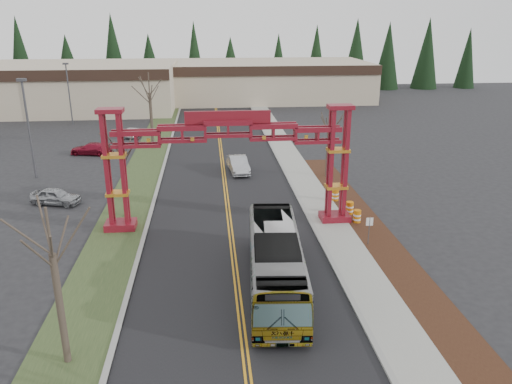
{
  "coord_description": "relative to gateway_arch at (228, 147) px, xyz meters",
  "views": [
    {
      "loc": [
        -1.35,
        -16.55,
        14.64
      ],
      "look_at": [
        1.72,
        15.3,
        3.51
      ],
      "focal_mm": 35.0,
      "sensor_mm": 36.0,
      "label": 1
    }
  ],
  "objects": [
    {
      "name": "lane_line_left",
      "position": [
        -0.12,
        7.0,
        -5.96
      ],
      "size": [
        0.12,
        100.0,
        0.01
      ],
      "primitive_type": "cube",
      "color": "orange",
      "rests_on": "road"
    },
    {
      "name": "light_pole_near",
      "position": [
        -18.22,
        13.57,
        -0.49
      ],
      "size": [
        0.82,
        0.41,
        9.5
      ],
      "color": "#3F3F44",
      "rests_on": "ground"
    },
    {
      "name": "bare_tree_right_far",
      "position": [
        10.0,
        11.2,
        -1.19
      ],
      "size": [
        3.0,
        3.0,
        6.8
      ],
      "color": "#382D26",
      "rests_on": "ground"
    },
    {
      "name": "conifer_treeline",
      "position": [
        0.25,
        74.0,
        0.5
      ],
      "size": [
        116.1,
        5.6,
        13.0
      ],
      "color": "black",
      "rests_on": "ground"
    },
    {
      "name": "transit_bus",
      "position": [
        2.16,
        -9.49,
        -4.31
      ],
      "size": [
        3.73,
        12.18,
        3.34
      ],
      "primitive_type": "imported",
      "rotation": [
        0.0,
        0.0,
        -0.08
      ],
      "color": "#A7AAAF",
      "rests_on": "ground"
    },
    {
      "name": "parked_car_mid_a",
      "position": [
        -14.76,
        22.1,
        -5.31
      ],
      "size": [
        4.95,
        2.86,
        1.35
      ],
      "primitive_type": "imported",
      "rotation": [
        0.0,
        0.0,
        4.49
      ],
      "color": "maroon",
      "rests_on": "ground"
    },
    {
      "name": "barrel_north",
      "position": [
        9.11,
        4.24,
        -5.43
      ],
      "size": [
        0.59,
        0.59,
        1.1
      ],
      "color": "#CB6E0B",
      "rests_on": "ground"
    },
    {
      "name": "parked_car_far_a",
      "position": [
        -11.07,
        30.77,
        -5.37
      ],
      "size": [
        2.51,
        3.95,
        1.23
      ],
      "primitive_type": "imported",
      "rotation": [
        0.0,
        0.0,
        2.79
      ],
      "color": "#AFB2B7",
      "rests_on": "ground"
    },
    {
      "name": "bare_tree_median_near",
      "position": [
        -8.0,
        -15.1,
        -0.64
      ],
      "size": [
        3.19,
        3.19,
        7.48
      ],
      "color": "#382D26",
      "rests_on": "ground"
    },
    {
      "name": "landscape_strip",
      "position": [
        10.2,
        -8.0,
        -5.92
      ],
      "size": [
        2.6,
        50.0,
        0.12
      ],
      "primitive_type": "cube",
      "color": "black",
      "rests_on": "ground"
    },
    {
      "name": "curb_left",
      "position": [
        -6.15,
        7.0,
        -5.91
      ],
      "size": [
        0.3,
        110.0,
        0.15
      ],
      "primitive_type": "cube",
      "color": "gray",
      "rests_on": "ground"
    },
    {
      "name": "light_pole_far",
      "position": [
        -21.14,
        39.84,
        -0.9
      ],
      "size": [
        0.76,
        0.38,
        8.78
      ],
      "color": "#3F3F44",
      "rests_on": "ground"
    },
    {
      "name": "retail_building_west",
      "position": [
        -30.0,
        53.96,
        -2.22
      ],
      "size": [
        46.0,
        22.3,
        7.5
      ],
      "color": "#BCAC8F",
      "rests_on": "ground"
    },
    {
      "name": "street_sign",
      "position": [
        9.21,
        -4.51,
        -4.51
      ],
      "size": [
        0.47,
        0.06,
        2.05
      ],
      "color": "#3F3F44",
      "rests_on": "ground"
    },
    {
      "name": "sidewalk_right",
      "position": [
        7.6,
        7.0,
        -5.91
      ],
      "size": [
        2.6,
        110.0,
        0.14
      ],
      "primitive_type": "cube",
      "color": "gray",
      "rests_on": "ground"
    },
    {
      "name": "barrel_mid",
      "position": [
        9.47,
        1.1,
        -5.43
      ],
      "size": [
        0.6,
        0.6,
        1.11
      ],
      "color": "#CB6E0B",
      "rests_on": "ground"
    },
    {
      "name": "silver_sedan",
      "position": [
        1.5,
        13.57,
        -5.18
      ],
      "size": [
        2.19,
        5.03,
        1.61
      ],
      "primitive_type": "imported",
      "rotation": [
        0.0,
        0.0,
        0.1
      ],
      "color": "#A5A8AD",
      "rests_on": "ground"
    },
    {
      "name": "curb_right",
      "position": [
        6.15,
        7.0,
        -5.91
      ],
      "size": [
        0.3,
        110.0,
        0.15
      ],
      "primitive_type": "cube",
      "color": "gray",
      "rests_on": "ground"
    },
    {
      "name": "gateway_arch",
      "position": [
        0.0,
        0.0,
        0.0
      ],
      "size": [
        18.2,
        1.6,
        8.9
      ],
      "color": "maroon",
      "rests_on": "ground"
    },
    {
      "name": "bare_tree_median_mid",
      "position": [
        -8.0,
        2.52,
        -0.96
      ],
      "size": [
        2.97,
        2.97,
        7.02
      ],
      "color": "#382D26",
      "rests_on": "ground"
    },
    {
      "name": "lane_line_right",
      "position": [
        0.12,
        7.0,
        -5.96
      ],
      "size": [
        0.12,
        100.0,
        0.01
      ],
      "primitive_type": "cube",
      "color": "orange",
      "rests_on": "road"
    },
    {
      "name": "road",
      "position": [
        -0.0,
        7.0,
        -5.97
      ],
      "size": [
        12.0,
        110.0,
        0.02
      ],
      "primitive_type": "cube",
      "color": "black",
      "rests_on": "ground"
    },
    {
      "name": "barrel_south",
      "position": [
        9.56,
        -0.62,
        -5.44
      ],
      "size": [
        0.58,
        0.58,
        1.08
      ],
      "color": "#CB6E0B",
      "rests_on": "ground"
    },
    {
      "name": "bare_tree_median_far",
      "position": [
        -8.0,
        24.29,
        0.55
      ],
      "size": [
        3.52,
        3.52,
        8.9
      ],
      "color": "#382D26",
      "rests_on": "ground"
    },
    {
      "name": "grass_median",
      "position": [
        -8.0,
        7.0,
        -5.94
      ],
      "size": [
        4.0,
        110.0,
        0.08
      ],
      "primitive_type": "cube",
      "color": "#2D4020",
      "rests_on": "ground"
    },
    {
      "name": "retail_building_east",
      "position": [
        10.0,
        61.95,
        -2.47
      ],
      "size": [
        38.0,
        20.3,
        7.0
      ],
      "color": "#BCAC8F",
      "rests_on": "ground"
    },
    {
      "name": "parked_car_near_a",
      "position": [
        -14.2,
        5.85,
        -5.29
      ],
      "size": [
        4.38,
        2.64,
        1.39
      ],
      "primitive_type": "imported",
      "rotation": [
        0.0,
        0.0,
        1.31
      ],
      "color": "#9B9EA2",
      "rests_on": "ground"
    }
  ]
}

